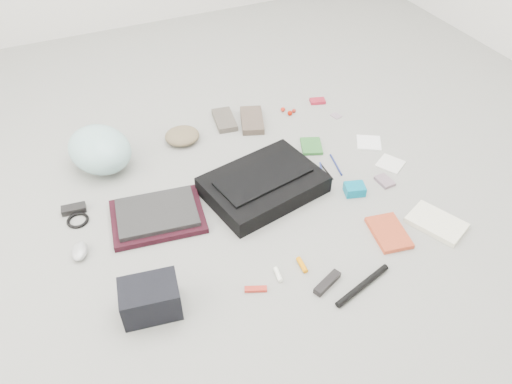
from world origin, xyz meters
name	(u,v)px	position (x,y,z in m)	size (l,w,h in m)	color
ground_plane	(256,200)	(0.00, 0.00, 0.00)	(4.00, 4.00, 0.00)	gray
messenger_bag	(263,185)	(0.05, 0.04, 0.04)	(0.49, 0.35, 0.08)	black
bag_flap	(263,177)	(0.05, 0.04, 0.09)	(0.41, 0.19, 0.01)	black
laptop_sleeve	(158,216)	(-0.42, 0.07, 0.01)	(0.38, 0.29, 0.03)	black
laptop	(157,212)	(-0.42, 0.07, 0.04)	(0.33, 0.24, 0.02)	black
bike_helmet	(100,149)	(-0.56, 0.51, 0.10)	(0.26, 0.33, 0.20)	#A4DAD7
beanie	(182,136)	(-0.16, 0.55, 0.03)	(0.17, 0.16, 0.06)	#796749
mitten_left	(225,120)	(0.10, 0.62, 0.01)	(0.10, 0.20, 0.03)	#564E44
mitten_right	(252,120)	(0.23, 0.55, 0.02)	(0.11, 0.23, 0.03)	brown
power_brick	(74,209)	(-0.74, 0.26, 0.01)	(0.10, 0.05, 0.03)	black
cable_coil	(78,220)	(-0.74, 0.19, 0.01)	(0.09, 0.09, 0.01)	black
mouse	(79,251)	(-0.76, 0.00, 0.02)	(0.06, 0.10, 0.04)	#AAAAAA
camera_bag	(150,299)	(-0.57, -0.37, 0.07)	(0.20, 0.14, 0.13)	black
multitool	(256,289)	(-0.20, -0.44, 0.01)	(0.08, 0.02, 0.01)	#B0271B
toiletry_tube_white	(278,275)	(-0.10, -0.41, 0.01)	(0.02, 0.02, 0.06)	white
toiletry_tube_orange	(302,265)	(0.01, -0.41, 0.01)	(0.02, 0.02, 0.07)	orange
u_lock	(327,283)	(0.05, -0.53, 0.01)	(0.13, 0.03, 0.03)	black
bike_pump	(363,285)	(0.16, -0.59, 0.01)	(0.03, 0.03, 0.27)	black
book_red	(389,233)	(0.41, -0.41, 0.01)	(0.13, 0.19, 0.02)	#CD4725
book_white	(436,223)	(0.62, -0.44, 0.01)	(0.15, 0.22, 0.02)	#EDE8C8
notepad	(311,146)	(0.41, 0.24, 0.01)	(0.10, 0.13, 0.02)	#2C6B2C
pen_blue	(322,172)	(0.36, 0.04, 0.00)	(0.01, 0.01, 0.15)	navy
pen_black	(326,171)	(0.38, 0.04, 0.00)	(0.01, 0.01, 0.13)	black
pen_navy	(336,165)	(0.45, 0.06, 0.00)	(0.01, 0.01, 0.16)	navy
accordion_wallet	(355,189)	(0.42, -0.14, 0.02)	(0.09, 0.07, 0.04)	#047EA3
card_deck	(385,181)	(0.58, -0.13, 0.01)	(0.06, 0.09, 0.02)	gray
napkin_top	(369,143)	(0.69, 0.15, 0.00)	(0.12, 0.12, 0.01)	white
napkin_bottom	(390,164)	(0.69, -0.04, 0.00)	(0.11, 0.11, 0.01)	silver
lollipop_a	(283,109)	(0.42, 0.58, 0.01)	(0.02, 0.02, 0.02)	red
lollipop_b	(290,113)	(0.44, 0.53, 0.01)	(0.03, 0.03, 0.03)	#A41000
lollipop_c	(294,111)	(0.47, 0.55, 0.01)	(0.02, 0.02, 0.02)	maroon
altoids_tin	(317,101)	(0.64, 0.59, 0.01)	(0.08, 0.05, 0.02)	#AE1D32
stamp_sheet	(336,116)	(0.66, 0.43, 0.00)	(0.04, 0.05, 0.00)	#9F8394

